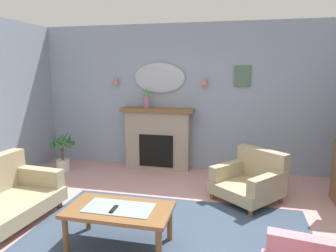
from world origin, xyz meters
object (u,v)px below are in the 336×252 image
(tv_remote, at_px, (114,209))
(armchair_near_fireplace, at_px, (251,179))
(fireplace, at_px, (158,139))
(coffee_table, at_px, (119,213))
(wall_sconce_right, at_px, (205,81))
(wall_sconce_left, at_px, (116,80))
(mantel_vase_left, at_px, (147,99))
(potted_plant_small_fern, at_px, (62,150))
(wall_mirror, at_px, (159,78))
(framed_picture, at_px, (242,76))

(tv_remote, bearing_deg, armchair_near_fireplace, 48.94)
(fireplace, height_order, armchair_near_fireplace, fireplace)
(coffee_table, xyz_separation_m, tv_remote, (-0.03, -0.06, 0.07))
(fireplace, relative_size, wall_sconce_right, 9.71)
(fireplace, distance_m, wall_sconce_right, 1.38)
(wall_sconce_left, bearing_deg, fireplace, -6.16)
(coffee_table, height_order, tv_remote, tv_remote)
(coffee_table, bearing_deg, armchair_near_fireplace, 48.46)
(wall_sconce_right, bearing_deg, coffee_table, -101.83)
(mantel_vase_left, height_order, potted_plant_small_fern, mantel_vase_left)
(wall_mirror, height_order, framed_picture, wall_mirror)
(fireplace, height_order, wall_sconce_right, wall_sconce_right)
(framed_picture, relative_size, tv_remote, 2.25)
(wall_sconce_right, height_order, potted_plant_small_fern, wall_sconce_right)
(fireplace, bearing_deg, wall_mirror, 90.00)
(wall_sconce_left, xyz_separation_m, coffee_table, (1.13, -2.73, -1.28))
(wall_sconce_right, distance_m, tv_remote, 3.11)
(tv_remote, relative_size, potted_plant_small_fern, 0.22)
(wall_sconce_left, xyz_separation_m, wall_sconce_right, (1.70, 0.00, 0.00))
(wall_sconce_right, height_order, tv_remote, wall_sconce_right)
(framed_picture, distance_m, potted_plant_small_fern, 3.53)
(fireplace, height_order, wall_mirror, wall_mirror)
(wall_sconce_right, distance_m, framed_picture, 0.66)
(wall_sconce_right, height_order, framed_picture, framed_picture)
(wall_sconce_right, distance_m, coffee_table, 3.07)
(mantel_vase_left, height_order, armchair_near_fireplace, mantel_vase_left)
(framed_picture, height_order, coffee_table, framed_picture)
(mantel_vase_left, bearing_deg, fireplace, 8.06)
(wall_sconce_right, relative_size, coffee_table, 0.13)
(framed_picture, xyz_separation_m, tv_remote, (-1.25, -2.86, -1.30))
(mantel_vase_left, xyz_separation_m, framed_picture, (1.70, 0.18, 0.42))
(potted_plant_small_fern, bearing_deg, fireplace, 17.29)
(fireplace, xyz_separation_m, framed_picture, (1.50, 0.15, 1.18))
(fireplace, xyz_separation_m, wall_sconce_left, (-0.85, 0.09, 1.09))
(mantel_vase_left, bearing_deg, armchair_near_fireplace, -28.99)
(armchair_near_fireplace, height_order, potted_plant_small_fern, potted_plant_small_fern)
(mantel_vase_left, xyz_separation_m, wall_mirror, (0.20, 0.17, 0.38))
(wall_mirror, height_order, potted_plant_small_fern, wall_mirror)
(mantel_vase_left, bearing_deg, wall_sconce_left, 169.54)
(fireplace, xyz_separation_m, tv_remote, (0.25, -2.70, -0.12))
(fireplace, height_order, framed_picture, framed_picture)
(potted_plant_small_fern, bearing_deg, wall_sconce_left, 36.31)
(fireplace, height_order, mantel_vase_left, mantel_vase_left)
(armchair_near_fireplace, xyz_separation_m, potted_plant_small_fern, (-3.36, 0.54, 0.09))
(wall_mirror, xyz_separation_m, wall_sconce_left, (-0.85, -0.05, -0.05))
(fireplace, height_order, wall_sconce_left, wall_sconce_left)
(wall_mirror, xyz_separation_m, coffee_table, (0.28, -2.78, -1.33))
(wall_mirror, relative_size, framed_picture, 2.67)
(wall_mirror, distance_m, coffee_table, 3.10)
(wall_sconce_right, height_order, armchair_near_fireplace, wall_sconce_right)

